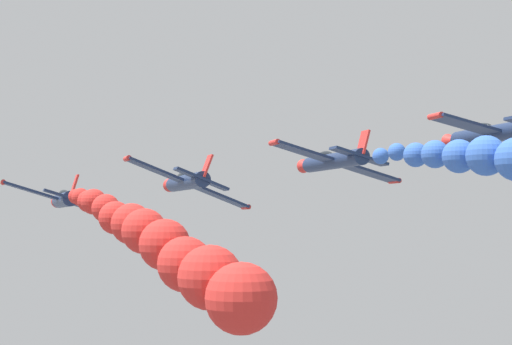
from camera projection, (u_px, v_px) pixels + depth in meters
name	position (u px, v px, depth m)	size (l,w,h in m)	color
airplane_lead	(64.00, 200.00, 63.03)	(9.25, 10.35, 3.37)	navy
smoke_trail_lead	(174.00, 254.00, 40.92)	(6.72, 24.56, 7.01)	red
airplane_left_inner	(187.00, 182.00, 59.74)	(9.05, 10.35, 3.78)	navy
airplane_right_inner	(333.00, 161.00, 57.63)	(9.31, 10.35, 3.26)	navy
airplane_left_outer	(495.00, 133.00, 52.37)	(9.42, 10.35, 3.02)	navy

